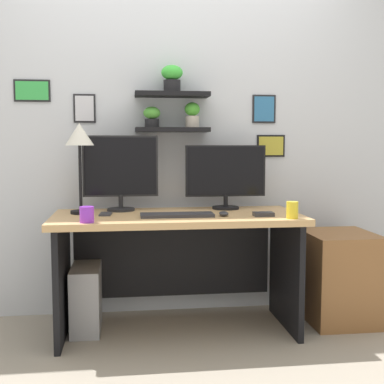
# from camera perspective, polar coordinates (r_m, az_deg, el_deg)

# --- Properties ---
(ground_plane) EXTENTS (8.00, 8.00, 0.00)m
(ground_plane) POSITION_cam_1_polar(r_m,az_deg,el_deg) (3.36, -1.64, -15.26)
(ground_plane) COLOR gray
(back_wall_assembly) EXTENTS (4.40, 0.24, 2.70)m
(back_wall_assembly) POSITION_cam_1_polar(r_m,az_deg,el_deg) (3.58, -2.41, 8.08)
(back_wall_assembly) COLOR silver
(back_wall_assembly) RESTS_ON ground
(desk) EXTENTS (1.54, 0.68, 0.75)m
(desk) POSITION_cam_1_polar(r_m,az_deg,el_deg) (3.26, -1.76, -6.08)
(desk) COLOR tan
(desk) RESTS_ON ground
(monitor_left) EXTENTS (0.49, 0.18, 0.49)m
(monitor_left) POSITION_cam_1_polar(r_m,az_deg,el_deg) (3.35, -8.03, 2.42)
(monitor_left) COLOR black
(monitor_left) RESTS_ON desk
(monitor_right) EXTENTS (0.54, 0.18, 0.43)m
(monitor_right) POSITION_cam_1_polar(r_m,az_deg,el_deg) (3.42, 3.79, 1.95)
(monitor_right) COLOR black
(monitor_right) RESTS_ON desk
(keyboard) EXTENTS (0.44, 0.14, 0.02)m
(keyboard) POSITION_cam_1_polar(r_m,az_deg,el_deg) (3.07, -1.69, -2.59)
(keyboard) COLOR #2D2D33
(keyboard) RESTS_ON desk
(computer_mouse) EXTENTS (0.06, 0.09, 0.03)m
(computer_mouse) POSITION_cam_1_polar(r_m,az_deg,el_deg) (3.09, 3.58, -2.43)
(computer_mouse) COLOR #2D2D33
(computer_mouse) RESTS_ON desk
(desk_lamp) EXTENTS (0.18, 0.18, 0.57)m
(desk_lamp) POSITION_cam_1_polar(r_m,az_deg,el_deg) (3.24, -12.50, 5.59)
(desk_lamp) COLOR black
(desk_lamp) RESTS_ON desk
(cell_phone) EXTENTS (0.08, 0.14, 0.01)m
(cell_phone) POSITION_cam_1_polar(r_m,az_deg,el_deg) (3.19, -9.66, -2.45)
(cell_phone) COLOR #2D2D33
(cell_phone) RESTS_ON desk
(coffee_mug) EXTENTS (0.08, 0.08, 0.09)m
(coffee_mug) POSITION_cam_1_polar(r_m,az_deg,el_deg) (2.89, -11.71, -2.49)
(coffee_mug) COLOR purple
(coffee_mug) RESTS_ON desk
(pen_cup) EXTENTS (0.07, 0.07, 0.10)m
(pen_cup) POSITION_cam_1_polar(r_m,az_deg,el_deg) (3.04, 11.18, -1.99)
(pen_cup) COLOR yellow
(pen_cup) RESTS_ON desk
(scissors_tray) EXTENTS (0.12, 0.08, 0.02)m
(scissors_tray) POSITION_cam_1_polar(r_m,az_deg,el_deg) (3.12, 8.01, -2.47)
(scissors_tray) COLOR #2D2D33
(scissors_tray) RESTS_ON desk
(drawer_cabinet) EXTENTS (0.44, 0.50, 0.60)m
(drawer_cabinet) POSITION_cam_1_polar(r_m,az_deg,el_deg) (3.59, 16.15, -9.11)
(drawer_cabinet) COLOR brown
(drawer_cabinet) RESTS_ON ground
(computer_tower_left) EXTENTS (0.18, 0.40, 0.41)m
(computer_tower_left) POSITION_cam_1_polar(r_m,az_deg,el_deg) (3.38, -11.78, -11.56)
(computer_tower_left) COLOR #99999E
(computer_tower_left) RESTS_ON ground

